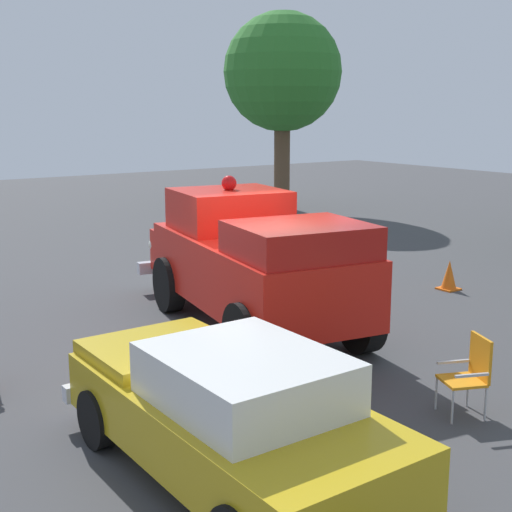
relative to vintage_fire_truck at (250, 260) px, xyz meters
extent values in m
plane|color=#424244|center=(0.90, -0.32, -1.20)|extent=(60.00, 60.00, 0.00)
cylinder|color=black|center=(-1.66, -0.73, -0.68)|extent=(1.08, 0.49, 1.04)
cylinder|color=black|center=(-1.33, 1.24, -0.68)|extent=(1.08, 0.49, 1.04)
cylinder|color=black|center=(1.79, -1.32, -0.68)|extent=(1.08, 0.49, 1.04)
cylinder|color=black|center=(2.12, 0.65, -0.68)|extent=(1.08, 0.49, 1.04)
cube|color=red|center=(0.23, -0.04, -0.15)|extent=(5.18, 2.90, 1.10)
cube|color=red|center=(-2.58, 0.44, -0.28)|extent=(1.18, 1.89, 0.84)
cube|color=red|center=(-0.90, 0.15, 0.75)|extent=(2.00, 2.16, 0.76)
cube|color=#B21914|center=(1.76, -0.30, 0.60)|extent=(2.01, 2.22, 0.60)
cube|color=silver|center=(-3.02, 0.52, -0.28)|extent=(0.36, 1.44, 0.64)
cube|color=silver|center=(-3.12, 0.53, -0.70)|extent=(0.58, 2.24, 0.24)
sphere|color=white|center=(-3.15, -0.25, -0.20)|extent=(0.30, 0.30, 0.26)
sphere|color=white|center=(-2.89, 1.29, -0.20)|extent=(0.30, 0.30, 0.26)
sphere|color=red|center=(-0.90, 0.15, 1.25)|extent=(0.32, 0.32, 0.28)
cylinder|color=black|center=(2.78, -4.01, -0.86)|extent=(0.68, 0.26, 0.68)
cylinder|color=black|center=(2.77, -2.37, -0.86)|extent=(0.68, 0.26, 0.68)
cylinder|color=black|center=(5.67, -2.35, -0.86)|extent=(0.68, 0.26, 0.68)
cube|color=gold|center=(4.23, -3.18, -0.58)|extent=(4.21, 1.83, 0.64)
cube|color=gold|center=(2.78, -3.19, -0.22)|extent=(1.41, 1.65, 0.20)
cube|color=white|center=(4.53, -3.18, -0.02)|extent=(1.91, 1.57, 0.56)
cube|color=silver|center=(2.05, -3.20, -0.80)|extent=(0.17, 1.90, 0.20)
cylinder|color=#B7BABF|center=(4.71, -0.25, -0.98)|extent=(0.04, 0.04, 0.44)
cylinder|color=#B7BABF|center=(4.31, -0.08, -0.98)|extent=(0.04, 0.04, 0.44)
cylinder|color=#B7BABF|center=(4.89, 0.15, -0.98)|extent=(0.04, 0.04, 0.44)
cylinder|color=#B7BABF|center=(4.48, 0.32, -0.98)|extent=(0.04, 0.04, 0.44)
cube|color=orange|center=(4.60, 0.04, -0.74)|extent=(0.63, 0.63, 0.04)
cube|color=orange|center=(4.69, 0.26, -0.46)|extent=(0.46, 0.22, 0.56)
cube|color=#B7BABF|center=(4.82, -0.06, -0.58)|extent=(0.21, 0.42, 0.03)
cube|color=#B7BABF|center=(4.38, 0.13, -0.58)|extent=(0.21, 0.42, 0.03)
cylinder|color=brown|center=(-11.72, 9.55, 0.59)|extent=(0.60, 0.60, 3.57)
sphere|color=#2E752A|center=(-11.72, 9.55, 3.91)|extent=(4.40, 4.40, 4.40)
cube|color=orange|center=(0.32, 4.91, -1.18)|extent=(0.40, 0.40, 0.04)
cone|color=orange|center=(0.32, 4.91, -0.86)|extent=(0.32, 0.32, 0.60)
camera|label=1|loc=(9.96, -6.86, 2.60)|focal=49.81mm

